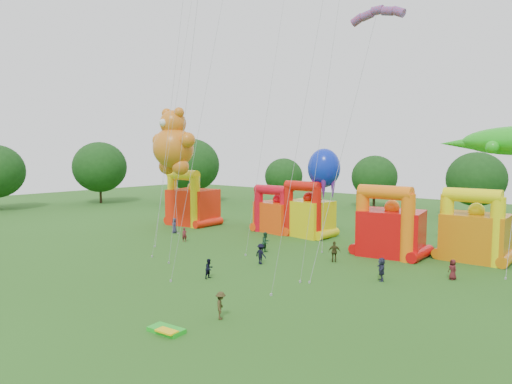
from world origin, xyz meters
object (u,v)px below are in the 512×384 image
Objects in this scene: teddy_bear_kite at (173,144)px; spectator_0 at (174,226)px; bouncy_castle_0 at (191,204)px; octopus_kite at (323,205)px; spectator_4 at (334,252)px; bouncy_castle_2 at (308,215)px.

teddy_bear_kite is 9.59m from spectator_0.
octopus_kite is (19.60, 1.08, 1.28)m from bouncy_castle_0.
spectator_0 is at bearing -34.26° from spectator_4.
bouncy_castle_2 is 15.81m from spectator_0.
bouncy_castle_0 is 10.15m from teddy_bear_kite.
spectator_4 is (8.65, -8.86, -1.51)m from bouncy_castle_2.
bouncy_castle_0 reaches higher than spectator_0.
bouncy_castle_2 is 0.43× the size of teddy_bear_kite.
bouncy_castle_2 is at bearing 50.09° from spectator_0.
bouncy_castle_0 is 6.69m from spectator_0.
spectator_4 is (25.06, -5.90, -1.84)m from bouncy_castle_0.
bouncy_castle_0 is 25.81m from spectator_4.
teddy_bear_kite reaches higher than bouncy_castle_2.
bouncy_castle_2 is at bearing 149.36° from octopus_kite.
octopus_kite reaches higher than spectator_0.
octopus_kite reaches higher than spectator_4.
spectator_0 is 21.87m from spectator_4.
bouncy_castle_2 is at bearing 10.25° from bouncy_castle_0.
teddy_bear_kite reaches higher than spectator_0.
bouncy_castle_2 is 17.62m from teddy_bear_kite.
spectator_4 is (5.46, -6.97, -3.12)m from octopus_kite.
bouncy_castle_0 is at bearing 120.46° from teddy_bear_kite.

